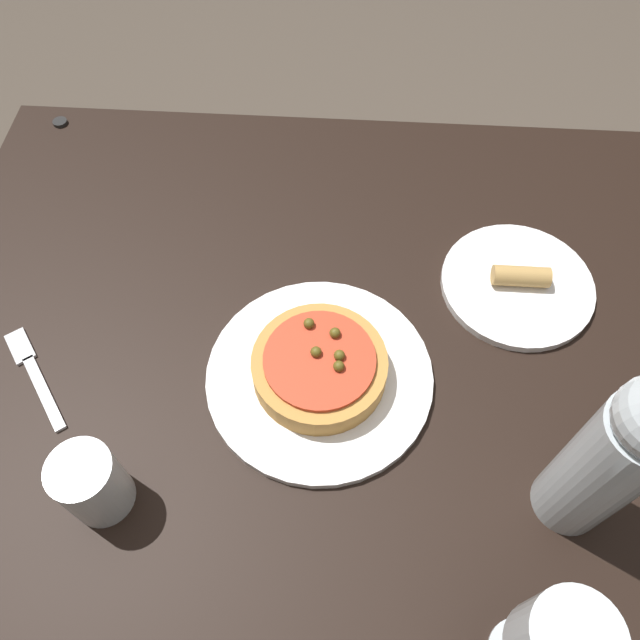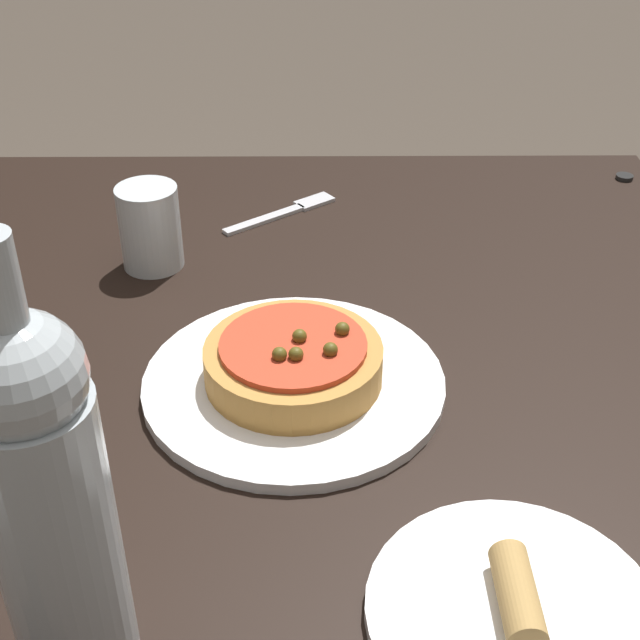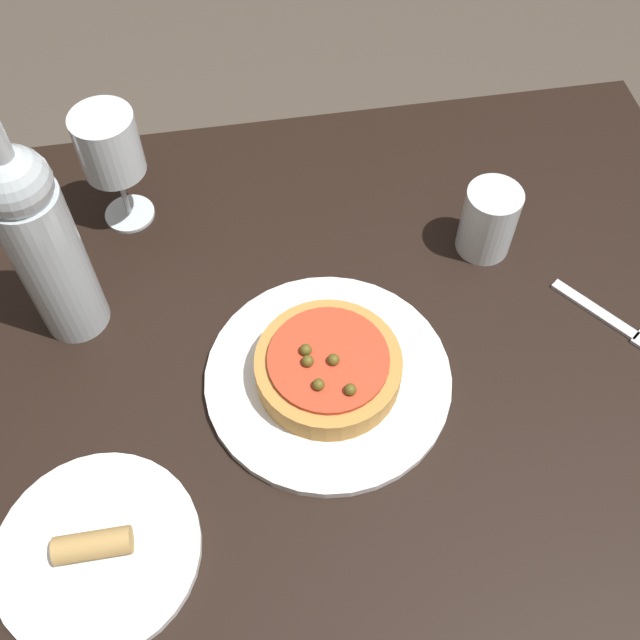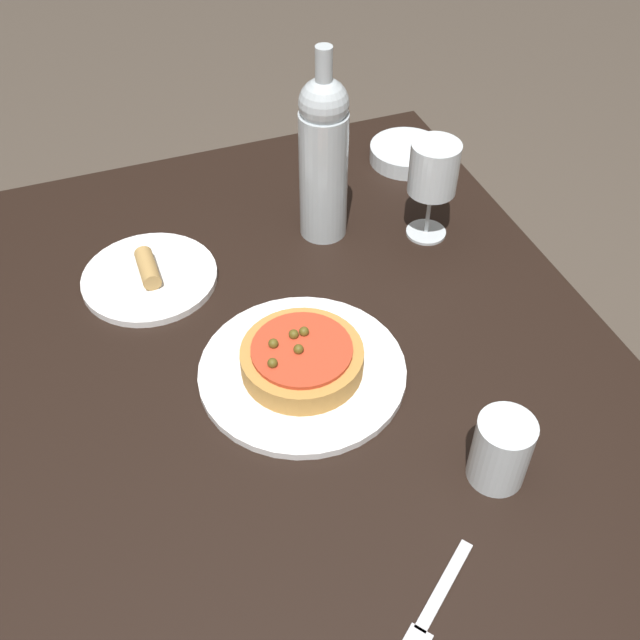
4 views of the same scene
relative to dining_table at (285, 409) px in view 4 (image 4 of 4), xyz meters
The scene contains 10 objects.
ground_plane 0.67m from the dining_table, ahead, with size 14.00×14.00×0.00m, color #4C4238.
dining_table is the anchor object (origin of this frame).
dinner_plate 0.11m from the dining_table, 40.44° to the left, with size 0.29×0.29×0.01m.
pizza 0.14m from the dining_table, 40.31° to the left, with size 0.17×0.17×0.05m.
wine_glass 0.44m from the dining_table, 121.94° to the left, with size 0.08×0.08×0.17m.
wine_bottle 0.40m from the dining_table, 149.06° to the left, with size 0.08×0.08×0.33m.
water_cup 0.36m from the dining_table, 35.98° to the left, with size 0.07×0.07×0.10m.
side_bowl 0.58m from the dining_table, 137.21° to the left, with size 0.14×0.14×0.03m.
fork 0.41m from the dining_table, ahead, with size 0.12×0.15×0.00m.
side_plate 0.30m from the dining_table, 150.03° to the right, with size 0.21×0.21×0.04m.
Camera 4 is at (0.68, -0.20, 1.57)m, focal length 42.00 mm.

